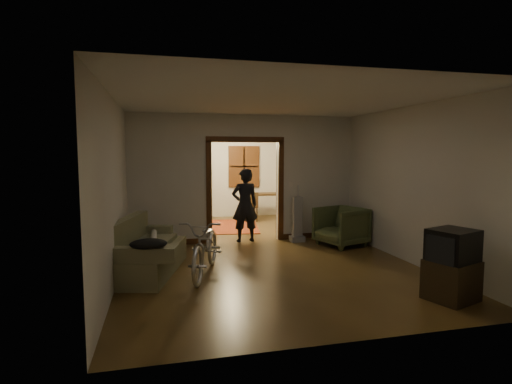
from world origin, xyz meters
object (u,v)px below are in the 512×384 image
object	(u,v)px
bicycle	(206,246)
person	(245,205)
armchair	(341,226)
desk	(265,206)
locker	(180,187)
sofa	(147,246)

from	to	relation	value
bicycle	person	size ratio (longest dim) A/B	1.10
armchair	desk	size ratio (longest dim) A/B	0.88
locker	bicycle	bearing A→B (deg)	-86.38
sofa	locker	size ratio (longest dim) A/B	0.99
person	locker	xyz separation A→B (m)	(-1.26, 3.04, 0.17)
sofa	person	bearing A→B (deg)	58.35
armchair	locker	xyz separation A→B (m)	(-3.17, 3.90, 0.57)
person	locker	bearing A→B (deg)	-72.74
bicycle	armchair	world-z (taller)	bicycle
bicycle	sofa	bearing A→B (deg)	177.12
sofa	bicycle	distance (m)	0.99
sofa	desk	size ratio (longest dim) A/B	1.90
sofa	armchair	bearing A→B (deg)	30.11
armchair	desk	world-z (taller)	armchair
bicycle	person	distance (m)	2.53
sofa	person	world-z (taller)	person
armchair	locker	world-z (taller)	locker
armchair	desk	bearing A→B (deg)	171.51
sofa	locker	xyz separation A→B (m)	(0.78, 4.94, 0.53)
bicycle	armchair	size ratio (longest dim) A/B	1.97
locker	desk	distance (m)	2.55
sofa	armchair	distance (m)	4.08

